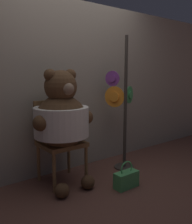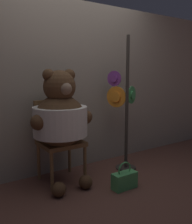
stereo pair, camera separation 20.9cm
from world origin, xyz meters
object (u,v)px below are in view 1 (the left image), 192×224
object	(u,v)px
teddy_bear	(62,118)
chair	(58,137)
handbag_on_ground	(126,179)
hat_display_rack	(122,109)

from	to	relation	value
teddy_bear	chair	bearing A→B (deg)	76.62
chair	teddy_bear	xyz separation A→B (m)	(-0.04, -0.16, 0.26)
teddy_bear	handbag_on_ground	xyz separation A→B (m)	(0.54, -0.51, -0.70)
handbag_on_ground	teddy_bear	bearing A→B (deg)	136.45
teddy_bear	handbag_on_ground	size ratio (longest dim) A/B	4.27
hat_display_rack	handbag_on_ground	world-z (taller)	hat_display_rack
teddy_bear	handbag_on_ground	bearing A→B (deg)	-43.55
chair	teddy_bear	distance (m)	0.30
chair	handbag_on_ground	size ratio (longest dim) A/B	3.10
chair	handbag_on_ground	world-z (taller)	chair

